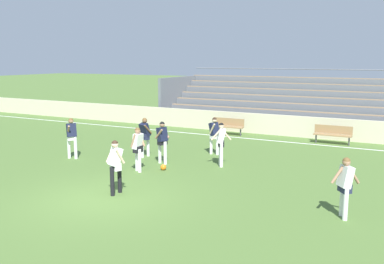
{
  "coord_description": "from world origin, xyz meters",
  "views": [
    {
      "loc": [
        8.08,
        -9.67,
        4.16
      ],
      "look_at": [
        0.1,
        5.56,
        1.18
      ],
      "focal_mm": 40.07,
      "sensor_mm": 36.0,
      "label": 1
    }
  ],
  "objects": [
    {
      "name": "bench_far_right",
      "position": [
        4.62,
        11.78,
        0.55
      ],
      "size": [
        1.8,
        0.4,
        0.9
      ],
      "color": "#99754C",
      "rests_on": "ground"
    },
    {
      "name": "player_dark_dropping_back",
      "position": [
        -0.67,
        4.5,
        1.02
      ],
      "size": [
        0.49,
        0.59,
        1.7
      ],
      "color": "white",
      "rests_on": "ground"
    },
    {
      "name": "player_white_deep_cover",
      "position": [
        0.08,
        0.53,
        1.01
      ],
      "size": [
        0.62,
        0.5,
        1.69
      ],
      "color": "black",
      "rests_on": "ground"
    },
    {
      "name": "bleacher_stand",
      "position": [
        3.01,
        16.22,
        1.52
      ],
      "size": [
        19.16,
        5.43,
        3.47
      ],
      "color": "#897051",
      "rests_on": "ground"
    },
    {
      "name": "player_white_wide_left",
      "position": [
        -0.85,
        3.07,
        0.98
      ],
      "size": [
        0.4,
        0.45,
        1.65
      ],
      "color": "white",
      "rests_on": "ground"
    },
    {
      "name": "ground_plane",
      "position": [
        0.0,
        0.0,
        0.0
      ],
      "size": [
        160.0,
        160.0,
        0.0
      ],
      "primitive_type": "plane",
      "color": "#4C6B30"
    },
    {
      "name": "player_dark_trailing_run",
      "position": [
        0.45,
        6.97,
        0.97
      ],
      "size": [
        0.51,
        0.63,
        1.63
      ],
      "color": "white",
      "rests_on": "ground"
    },
    {
      "name": "player_white_wide_right",
      "position": [
        6.62,
        1.69,
        0.97
      ],
      "size": [
        0.71,
        0.49,
        1.63
      ],
      "color": "white",
      "rests_on": "ground"
    },
    {
      "name": "player_dark_overlapping",
      "position": [
        -1.95,
        5.17,
        1.0
      ],
      "size": [
        0.58,
        0.54,
        1.68
      ],
      "color": "white",
      "rests_on": "ground"
    },
    {
      "name": "player_white_on_ball",
      "position": [
        1.55,
        5.21,
        1.02
      ],
      "size": [
        0.71,
        0.5,
        1.71
      ],
      "color": "white",
      "rests_on": "ground"
    },
    {
      "name": "player_dark_challenging",
      "position": [
        -4.48,
        3.51,
        1.03
      ],
      "size": [
        0.49,
        0.72,
        1.71
      ],
      "color": "white",
      "rests_on": "ground"
    },
    {
      "name": "field_line_sideline",
      "position": [
        0.0,
        11.2,
        0.0
      ],
      "size": [
        44.0,
        0.12,
        0.01
      ],
      "primitive_type": "cube",
      "color": "white",
      "rests_on": "ground"
    },
    {
      "name": "bench_near_wall_gap",
      "position": [
        -0.94,
        11.78,
        0.55
      ],
      "size": [
        1.8,
        0.4,
        0.9
      ],
      "color": "#99754C",
      "rests_on": "ground"
    },
    {
      "name": "sideline_wall",
      "position": [
        0.0,
        12.86,
        0.56
      ],
      "size": [
        48.0,
        0.16,
        1.12
      ],
      "primitive_type": "cube",
      "color": "beige",
      "rests_on": "ground"
    },
    {
      "name": "soccer_ball",
      "position": [
        -0.12,
        3.66,
        0.11
      ],
      "size": [
        0.22,
        0.22,
        0.22
      ],
      "primitive_type": "sphere",
      "color": "orange",
      "rests_on": "ground"
    }
  ]
}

